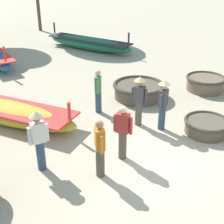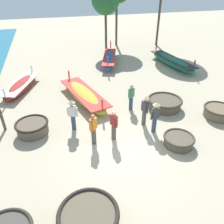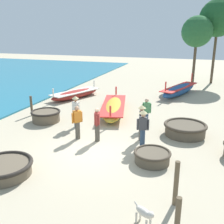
{
  "view_description": "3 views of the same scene",
  "coord_description": "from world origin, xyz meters",
  "px_view_note": "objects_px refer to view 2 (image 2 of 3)",
  "views": [
    {
      "loc": [
        -6.06,
        -3.26,
        4.94
      ],
      "look_at": [
        0.09,
        1.6,
        1.07
      ],
      "focal_mm": 50.0,
      "sensor_mm": 36.0,
      "label": 1
    },
    {
      "loc": [
        -2.71,
        -6.91,
        6.59
      ],
      "look_at": [
        -0.01,
        2.12,
        0.78
      ],
      "focal_mm": 35.0,
      "sensor_mm": 36.0,
      "label": 2
    },
    {
      "loc": [
        3.83,
        -9.31,
        4.81
      ],
      "look_at": [
        0.15,
        1.79,
        1.18
      ],
      "focal_mm": 42.0,
      "sensor_mm": 36.0,
      "label": 3
    }
  ],
  "objects_px": {
    "coracle_beside_post": "(32,127)",
    "fisherman_by_coracle": "(131,97)",
    "coracle_front_left": "(165,103)",
    "tree_rightmost": "(105,1)",
    "long_boat_red_hull": "(109,59)",
    "long_boat_white_hull": "(84,95)",
    "fisherman_crouching": "(114,125)",
    "mooring_post_mid_beach": "(2,120)",
    "coracle_far_right": "(218,112)",
    "long_boat_ochre_hull": "(172,61)",
    "coracle_weathered": "(88,217)",
    "coracle_far_left": "(179,140)",
    "fisherman_hauling": "(155,115)",
    "long_boat_blue_hull": "(21,86)",
    "fisherman_standing_right": "(93,128)",
    "fisherman_with_hat": "(73,113)",
    "fisherman_standing_left": "(145,109)"
  },
  "relations": [
    {
      "from": "long_boat_white_hull",
      "to": "mooring_post_mid_beach",
      "type": "distance_m",
      "value": 4.88
    },
    {
      "from": "fisherman_crouching",
      "to": "fisherman_standing_right",
      "type": "bearing_deg",
      "value": -178.27
    },
    {
      "from": "coracle_far_left",
      "to": "fisherman_hauling",
      "type": "relative_size",
      "value": 0.85
    },
    {
      "from": "fisherman_with_hat",
      "to": "coracle_far_left",
      "type": "bearing_deg",
      "value": -30.35
    },
    {
      "from": "coracle_beside_post",
      "to": "long_boat_white_hull",
      "type": "xyz_separation_m",
      "value": [
        3.06,
        2.69,
        -0.0
      ]
    },
    {
      "from": "long_boat_red_hull",
      "to": "long_boat_white_hull",
      "type": "bearing_deg",
      "value": -119.26
    },
    {
      "from": "coracle_weathered",
      "to": "fisherman_by_coracle",
      "type": "height_order",
      "value": "fisherman_by_coracle"
    },
    {
      "from": "coracle_front_left",
      "to": "long_boat_ochre_hull",
      "type": "distance_m",
      "value": 7.57
    },
    {
      "from": "long_boat_blue_hull",
      "to": "fisherman_standing_right",
      "type": "height_order",
      "value": "fisherman_standing_right"
    },
    {
      "from": "fisherman_crouching",
      "to": "tree_rightmost",
      "type": "relative_size",
      "value": 0.26
    },
    {
      "from": "coracle_beside_post",
      "to": "fisherman_crouching",
      "type": "xyz_separation_m",
      "value": [
        3.69,
        -1.63,
        0.5
      ]
    },
    {
      "from": "long_boat_white_hull",
      "to": "long_boat_blue_hull",
      "type": "bearing_deg",
      "value": 145.52
    },
    {
      "from": "long_boat_ochre_hull",
      "to": "fisherman_with_hat",
      "type": "height_order",
      "value": "fisherman_with_hat"
    },
    {
      "from": "coracle_far_right",
      "to": "fisherman_crouching",
      "type": "relative_size",
      "value": 1.03
    },
    {
      "from": "coracle_far_left",
      "to": "fisherman_standing_left",
      "type": "distance_m",
      "value": 2.27
    },
    {
      "from": "coracle_far_left",
      "to": "long_boat_white_hull",
      "type": "distance_m",
      "value": 6.51
    },
    {
      "from": "long_boat_white_hull",
      "to": "fisherman_crouching",
      "type": "xyz_separation_m",
      "value": [
        0.63,
        -4.33,
        0.51
      ]
    },
    {
      "from": "coracle_front_left",
      "to": "fisherman_hauling",
      "type": "bearing_deg",
      "value": -129.77
    },
    {
      "from": "coracle_far_right",
      "to": "mooring_post_mid_beach",
      "type": "distance_m",
      "value": 11.36
    },
    {
      "from": "long_boat_white_hull",
      "to": "fisherman_by_coracle",
      "type": "bearing_deg",
      "value": -39.33
    },
    {
      "from": "fisherman_by_coracle",
      "to": "mooring_post_mid_beach",
      "type": "distance_m",
      "value": 6.83
    },
    {
      "from": "coracle_front_left",
      "to": "coracle_weathered",
      "type": "height_order",
      "value": "coracle_front_left"
    },
    {
      "from": "coracle_front_left",
      "to": "tree_rightmost",
      "type": "relative_size",
      "value": 0.33
    },
    {
      "from": "long_boat_ochre_hull",
      "to": "tree_rightmost",
      "type": "relative_size",
      "value": 0.98
    },
    {
      "from": "coracle_far_right",
      "to": "long_boat_ochre_hull",
      "type": "height_order",
      "value": "long_boat_ochre_hull"
    },
    {
      "from": "fisherman_standing_left",
      "to": "fisherman_crouching",
      "type": "bearing_deg",
      "value": -158.48
    },
    {
      "from": "coracle_weathered",
      "to": "mooring_post_mid_beach",
      "type": "distance_m",
      "value": 6.83
    },
    {
      "from": "fisherman_crouching",
      "to": "coracle_far_right",
      "type": "bearing_deg",
      "value": 2.39
    },
    {
      "from": "coracle_beside_post",
      "to": "fisherman_by_coracle",
      "type": "xyz_separation_m",
      "value": [
        5.45,
        0.73,
        0.5
      ]
    },
    {
      "from": "mooring_post_mid_beach",
      "to": "tree_rightmost",
      "type": "xyz_separation_m",
      "value": [
        8.71,
        12.33,
        4.14
      ]
    },
    {
      "from": "fisherman_with_hat",
      "to": "long_boat_blue_hull",
      "type": "bearing_deg",
      "value": 116.4
    },
    {
      "from": "coracle_far_right",
      "to": "mooring_post_mid_beach",
      "type": "height_order",
      "value": "mooring_post_mid_beach"
    },
    {
      "from": "coracle_weathered",
      "to": "fisherman_standing_right",
      "type": "height_order",
      "value": "fisherman_standing_right"
    },
    {
      "from": "coracle_far_right",
      "to": "fisherman_by_coracle",
      "type": "relative_size",
      "value": 1.03
    },
    {
      "from": "coracle_far_left",
      "to": "long_boat_red_hull",
      "type": "relative_size",
      "value": 0.27
    },
    {
      "from": "coracle_far_right",
      "to": "fisherman_standing_right",
      "type": "relative_size",
      "value": 1.03
    },
    {
      "from": "mooring_post_mid_beach",
      "to": "tree_rightmost",
      "type": "distance_m",
      "value": 15.65
    },
    {
      "from": "tree_rightmost",
      "to": "fisherman_crouching",
      "type": "bearing_deg",
      "value": -103.99
    },
    {
      "from": "long_boat_blue_hull",
      "to": "long_boat_white_hull",
      "type": "bearing_deg",
      "value": -34.48
    },
    {
      "from": "fisherman_crouching",
      "to": "mooring_post_mid_beach",
      "type": "height_order",
      "value": "fisherman_crouching"
    },
    {
      "from": "long_boat_white_hull",
      "to": "tree_rightmost",
      "type": "distance_m",
      "value": 12.0
    },
    {
      "from": "fisherman_crouching",
      "to": "mooring_post_mid_beach",
      "type": "xyz_separation_m",
      "value": [
        -5.07,
        2.31,
        -0.24
      ]
    },
    {
      "from": "coracle_front_left",
      "to": "long_boat_ochre_hull",
      "type": "height_order",
      "value": "long_boat_ochre_hull"
    },
    {
      "from": "coracle_front_left",
      "to": "long_boat_white_hull",
      "type": "height_order",
      "value": "long_boat_white_hull"
    },
    {
      "from": "coracle_weathered",
      "to": "coracle_far_left",
      "type": "height_order",
      "value": "coracle_weathered"
    },
    {
      "from": "coracle_front_left",
      "to": "mooring_post_mid_beach",
      "type": "relative_size",
      "value": 1.72
    },
    {
      "from": "fisherman_by_coracle",
      "to": "mooring_post_mid_beach",
      "type": "bearing_deg",
      "value": -179.5
    },
    {
      "from": "fisherman_hauling",
      "to": "coracle_beside_post",
      "type": "bearing_deg",
      "value": 164.11
    },
    {
      "from": "fisherman_with_hat",
      "to": "tree_rightmost",
      "type": "height_order",
      "value": "tree_rightmost"
    },
    {
      "from": "long_boat_blue_hull",
      "to": "tree_rightmost",
      "type": "relative_size",
      "value": 0.73
    }
  ]
}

